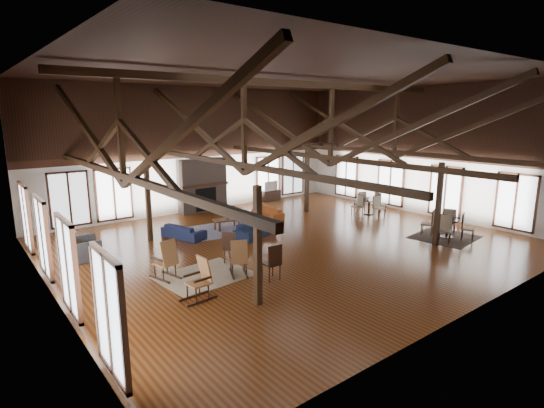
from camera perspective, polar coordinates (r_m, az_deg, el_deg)
floor at (r=15.91m, az=2.44°, el=-5.24°), size 16.00×16.00×0.00m
ceiling at (r=15.25m, az=2.65°, el=16.83°), size 16.00×14.00×0.02m
wall_back at (r=21.10m, az=-9.92°, el=7.18°), size 16.00×0.02×6.00m
wall_front at (r=10.98m, az=26.85°, el=1.70°), size 16.00×0.02×6.00m
wall_left at (r=11.87m, az=-28.49°, el=2.23°), size 0.02×14.00×6.00m
wall_right at (r=21.33m, az=19.31°, el=6.74°), size 0.02×14.00×6.00m
roof_truss at (r=15.21m, az=2.58°, el=9.41°), size 15.60×14.07×3.14m
post_grid at (r=15.53m, az=2.49°, el=0.14°), size 8.16×7.16×3.05m
fireplace at (r=21.02m, az=-9.33°, el=2.48°), size 2.50×0.69×2.60m
ceiling_fan at (r=14.82m, az=6.58°, el=8.13°), size 1.60×1.60×0.75m
sofa_navy_front at (r=16.65m, az=-2.24°, el=-3.42°), size 2.11×1.39×0.57m
sofa_navy_left at (r=16.81m, az=-11.80°, el=-3.60°), size 1.94×1.26×0.53m
sofa_orange at (r=19.52m, az=-0.58°, el=-1.23°), size 1.69×0.67×0.49m
coffee_table at (r=17.78m, az=-6.07°, el=-2.19°), size 1.22×0.79×0.43m
vase at (r=17.78m, az=-5.94°, el=-1.70°), size 0.19×0.19×0.18m
armchair at (r=15.39m, az=-23.97°, el=-5.55°), size 1.13×1.00×0.70m
side_table_lamp at (r=15.60m, az=-25.12°, el=-5.12°), size 0.44×0.44×1.14m
rocking_chair_a at (r=12.74m, az=-13.93°, el=-7.40°), size 0.70×1.02×1.20m
rocking_chair_b at (r=12.69m, az=-4.47°, el=-7.33°), size 0.77×0.98×1.11m
rocking_chair_c at (r=11.29m, az=-9.54°, el=-9.91°), size 0.92×0.55×1.14m
side_chair_a at (r=13.65m, az=-5.63°, el=-5.50°), size 0.63×0.63×1.07m
side_chair_b at (r=12.23m, az=0.14°, el=-7.50°), size 0.48×0.48×1.09m
cafe_table_near at (r=17.79m, az=22.51°, el=-2.61°), size 1.97×1.97×1.02m
cafe_table_far at (r=20.80m, az=12.93°, el=-0.01°), size 1.92×1.92×0.98m
cup_near at (r=17.67m, az=22.53°, el=-1.77°), size 0.17×0.17×0.11m
cup_far at (r=20.79m, az=12.73°, el=0.75°), size 0.14×0.14×0.11m
tv_console at (r=23.55m, az=-0.18°, el=1.16°), size 1.12×0.42×0.56m
television at (r=23.43m, az=-0.27°, el=2.45°), size 0.92×0.19×0.53m
rug_tan at (r=12.95m, az=-9.05°, el=-9.48°), size 2.77×2.27×0.01m
rug_navy at (r=17.86m, az=-6.31°, el=-3.35°), size 3.28×2.58×0.01m
rug_dark at (r=17.93m, az=22.18°, el=-4.13°), size 2.55×2.37×0.01m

